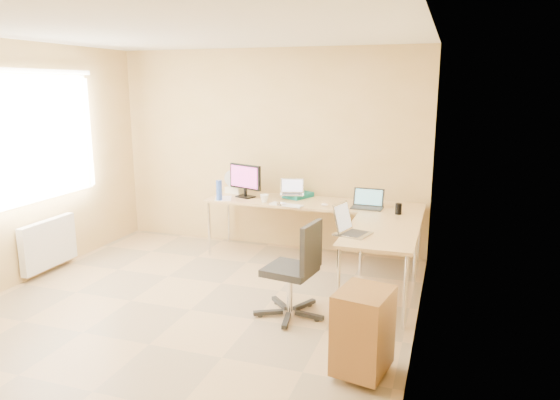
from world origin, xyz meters
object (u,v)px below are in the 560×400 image
(desk_return, at_px, (380,265))
(water_bottle, at_px, (219,190))
(cabinet, at_px, (363,330))
(desk_fan, at_px, (234,182))
(monitor, at_px, (245,181))
(laptop_black, at_px, (367,199))
(keyboard, at_px, (287,205))
(mug, at_px, (264,198))
(office_chair, at_px, (290,265))
(desk_main, at_px, (313,230))
(laptop_center, at_px, (292,187))
(laptop_return, at_px, (353,222))

(desk_return, bearing_deg, water_bottle, 161.43)
(water_bottle, distance_m, cabinet, 3.10)
(desk_return, relative_size, desk_fan, 4.48)
(monitor, relative_size, laptop_black, 1.39)
(keyboard, height_order, desk_fan, desk_fan)
(mug, xyz_separation_m, office_chair, (0.78, -1.43, -0.28))
(desk_return, xyz_separation_m, mug, (-1.53, 0.79, 0.41))
(desk_fan, height_order, office_chair, desk_fan)
(desk_main, distance_m, mug, 0.73)
(laptop_center, bearing_deg, desk_return, -55.41)
(desk_main, relative_size, desk_return, 2.04)
(desk_main, relative_size, monitor, 5.31)
(mug, xyz_separation_m, water_bottle, (-0.57, -0.08, 0.08))
(desk_return, bearing_deg, laptop_center, 139.72)
(laptop_center, xyz_separation_m, keyboard, (0.05, -0.37, -0.14))
(mug, height_order, office_chair, office_chair)
(mug, bearing_deg, laptop_black, 3.94)
(desk_main, height_order, keyboard, keyboard)
(monitor, bearing_deg, office_chair, -34.91)
(desk_main, relative_size, keyboard, 6.47)
(keyboard, distance_m, laptop_return, 1.37)
(laptop_center, relative_size, office_chair, 0.32)
(laptop_return, bearing_deg, monitor, 68.58)
(monitor, relative_size, mug, 4.69)
(keyboard, bearing_deg, monitor, 167.36)
(laptop_black, bearing_deg, desk_main, 171.53)
(desk_main, distance_m, desk_fan, 1.25)
(laptop_black, bearing_deg, mug, -173.89)
(desk_main, relative_size, office_chair, 2.83)
(water_bottle, relative_size, cabinet, 0.41)
(mug, bearing_deg, keyboard, -14.94)
(desk_main, xyz_separation_m, laptop_return, (0.73, -1.25, 0.49))
(desk_fan, bearing_deg, keyboard, -34.98)
(desk_fan, bearing_deg, office_chair, -60.08)
(monitor, height_order, desk_fan, monitor)
(keyboard, height_order, mug, mug)
(cabinet, bearing_deg, desk_main, 123.52)
(desk_main, xyz_separation_m, desk_fan, (-1.13, 0.18, 0.51))
(desk_return, relative_size, monitor, 2.60)
(mug, height_order, cabinet, mug)
(monitor, distance_m, office_chair, 2.02)
(desk_return, distance_m, desk_fan, 2.46)
(keyboard, height_order, laptop_return, laptop_return)
(desk_fan, relative_size, laptop_return, 0.81)
(laptop_black, bearing_deg, desk_return, -69.43)
(laptop_black, relative_size, laptop_return, 1.00)
(water_bottle, distance_m, laptop_return, 2.09)
(desk_return, relative_size, laptop_black, 3.62)
(laptop_center, bearing_deg, monitor, 173.37)
(laptop_center, relative_size, water_bottle, 1.17)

